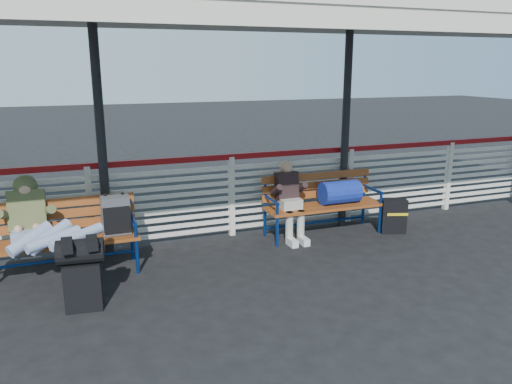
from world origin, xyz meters
name	(u,v)px	position (x,y,z in m)	size (l,w,h in m)	color
ground	(282,285)	(0.00, 0.00, 0.00)	(60.00, 60.00, 0.00)	black
fence	(232,193)	(0.00, 1.90, 0.66)	(12.08, 0.08, 1.24)	silver
canopy	(256,17)	(0.00, 0.87, 3.04)	(12.60, 3.60, 3.16)	silver
luggage_stack	(82,271)	(-2.18, 0.20, 0.42)	(0.49, 0.31, 0.77)	black
bench_left	(79,226)	(-2.16, 1.23, 0.60)	(1.80, 0.56, 0.94)	#94471C
bench_right	(331,195)	(1.42, 1.46, 0.60)	(1.80, 0.56, 0.92)	#94471C
traveler_man	(45,231)	(-2.52, 0.88, 0.68)	(0.94, 1.64, 0.77)	#9BACD1
companion_person	(290,200)	(0.75, 1.45, 0.60)	(0.32, 0.66, 1.15)	#B3B1A2
suitcase_side	(393,216)	(2.35, 1.16, 0.26)	(0.42, 0.33, 0.52)	black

